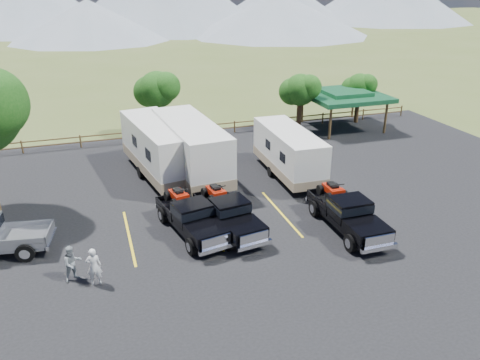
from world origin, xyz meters
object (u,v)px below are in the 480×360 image
object	(u,v)px
rig_right	(347,212)
person_a	(94,266)
pavilion	(344,95)
person_b	(72,263)
rig_left	(191,216)
trailer_right	(288,153)
rig_center	(228,212)
trailer_center	(191,149)
trailer_left	(159,149)

from	to	relation	value
rig_right	person_a	size ratio (longest dim) A/B	3.48
pavilion	person_b	xyz separation A→B (m)	(-21.52, -15.87, -1.95)
pavilion	rig_left	world-z (taller)	pavilion
trailer_right	rig_left	bearing A→B (deg)	-144.52
rig_right	person_b	world-z (taller)	rig_right
rig_center	trailer_center	distance (m)	7.08
rig_center	trailer_right	world-z (taller)	trailer_right
rig_center	trailer_left	size ratio (longest dim) A/B	0.57
rig_right	trailer_center	xyz separation A→B (m)	(-5.86, 8.87, 0.96)
pavilion	person_a	xyz separation A→B (m)	(-20.69, -16.45, -1.92)
trailer_center	person_b	xyz separation A→B (m)	(-7.09, -9.19, -1.09)
rig_left	person_a	size ratio (longest dim) A/B	3.46
pavilion	person_b	size ratio (longest dim) A/B	3.91
rig_left	rig_right	bearing A→B (deg)	-27.12
rig_center	trailer_left	bearing A→B (deg)	96.45
trailer_left	trailer_center	size ratio (longest dim) A/B	0.97
person_a	trailer_right	bearing A→B (deg)	-143.90
person_b	trailer_left	bearing A→B (deg)	38.79
trailer_right	person_b	xyz separation A→B (m)	(-12.90, -7.47, -0.78)
trailer_left	person_a	bearing A→B (deg)	-121.99
pavilion	rig_center	xyz separation A→B (m)	(-14.18, -13.68, -1.86)
trailer_center	person_a	size ratio (longest dim) A/B	6.27
pavilion	rig_right	size ratio (longest dim) A/B	1.07
rig_center	person_a	xyz separation A→B (m)	(-6.51, -2.77, -0.06)
rig_left	trailer_left	bearing A→B (deg)	80.33
rig_center	person_b	bearing A→B (deg)	-171.91
person_a	person_b	bearing A→B (deg)	-32.39
pavilion	trailer_center	size ratio (longest dim) A/B	0.60
person_b	person_a	bearing A→B (deg)	-58.32
rig_left	trailer_right	size ratio (longest dim) A/B	0.66
rig_left	trailer_center	bearing A→B (deg)	65.33
trailer_left	rig_center	bearing A→B (deg)	-84.33
trailer_left	person_b	size ratio (longest dim) A/B	6.33
trailer_center	trailer_left	bearing A→B (deg)	151.02
rig_center	trailer_center	world-z (taller)	trailer_center
pavilion	trailer_right	xyz separation A→B (m)	(-8.62, -8.40, -1.17)
pavilion	rig_left	distance (m)	21.01
trailer_left	trailer_right	size ratio (longest dim) A/B	1.16
rig_center	rig_right	distance (m)	5.90
trailer_left	pavilion	bearing A→B (deg)	10.53
rig_right	trailer_left	size ratio (longest dim) A/B	0.57
rig_right	person_a	bearing A→B (deg)	-175.44
trailer_right	person_a	distance (m)	14.53
trailer_center	trailer_right	bearing A→B (deg)	-21.59
trailer_right	person_a	bearing A→B (deg)	-145.29
rig_left	trailer_right	world-z (taller)	trailer_right
trailer_center	person_b	size ratio (longest dim) A/B	6.56
pavilion	rig_center	bearing A→B (deg)	-136.01
person_a	trailer_left	bearing A→B (deg)	-110.27
rig_left	trailer_center	world-z (taller)	trailer_center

